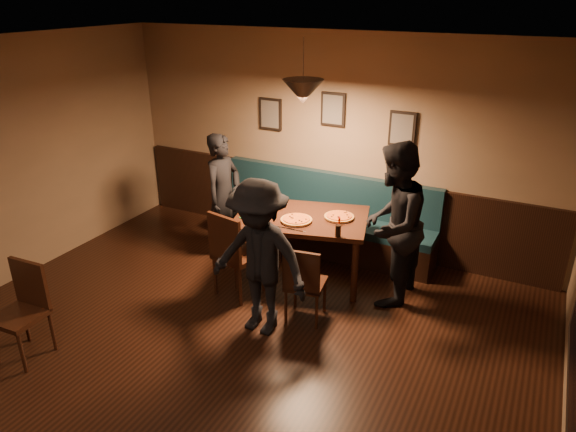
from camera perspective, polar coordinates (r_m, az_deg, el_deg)
The scene contains 24 objects.
floor at distance 4.88m, azimuth -12.51°, elevation -18.93°, with size 7.00×7.00×0.00m, color black.
ceiling at distance 3.67m, azimuth -16.43°, elevation 15.53°, with size 7.00×7.00×0.00m, color silver.
wall_back at distance 6.90m, azimuth 4.89°, elevation 7.86°, with size 6.00×6.00×0.00m, color #8C704F.
wainscot at distance 7.17m, azimuth 4.55°, elevation 0.86°, with size 5.88×0.06×1.00m, color black.
booth_bench at distance 6.94m, azimuth 3.69°, elevation 0.10°, with size 3.00×0.60×1.00m, color #0F232D, non-canonical shape.
picture_left at distance 7.18m, azimuth -1.90°, elevation 11.01°, with size 0.32×0.04×0.42m, color black.
picture_center at distance 6.77m, azimuth 4.92°, elevation 11.47°, with size 0.32×0.04×0.42m, color black.
picture_right at distance 6.53m, azimuth 12.29°, elevation 9.22°, with size 0.32×0.04×0.42m, color black.
pendant_lamp at distance 5.70m, azimuth 1.64°, elevation 13.37°, with size 0.44×0.44×0.25m, color black.
dining_table at distance 6.29m, azimuth 1.45°, elevation -3.42°, with size 1.51×0.97×0.81m, color black.
chair_near_left at distance 5.95m, azimuth -5.41°, elevation -3.98°, with size 0.46×0.46×1.03m, color black, non-canonical shape.
chair_near_right at distance 5.52m, azimuth 1.94°, elevation -7.15°, with size 0.39×0.39×0.88m, color #32180D, non-canonical shape.
diner_left at distance 6.78m, azimuth -6.99°, elevation 2.21°, with size 0.59×0.39×1.62m, color black.
diner_right at distance 5.76m, azimuth 11.29°, elevation -0.95°, with size 0.89×0.69×1.83m, color black.
diner_front at distance 5.17m, azimuth -3.16°, elevation -4.63°, with size 1.06×0.61×1.64m, color black.
pizza_a at distance 6.39m, azimuth -2.01°, elevation 1.21°, with size 0.35×0.35×0.04m, color orange.
pizza_b at distance 5.97m, azimuth 0.91°, elevation -0.42°, with size 0.36×0.36×0.04m, color orange.
pizza_c at distance 6.08m, azimuth 5.57°, elevation -0.07°, with size 0.34×0.34×0.04m, color orange.
soda_glass at distance 5.62m, azimuth 5.45°, elevation -1.61°, with size 0.06×0.06×0.13m, color black.
tabasco_bottle at distance 5.89m, azimuth 5.59°, elevation -0.51°, with size 0.03×0.03×0.11m, color #A02105.
napkin_a at distance 6.55m, azimuth -2.07°, elevation 1.63°, with size 0.15×0.15×0.01m, color #1C6B28.
napkin_b at distance 6.09m, azimuth -4.39°, elevation -0.20°, with size 0.15×0.15×0.01m, color #1C6A31.
cutlery_set at distance 5.79m, azimuth 0.18°, elevation -1.42°, with size 0.02×0.20×0.00m, color #BABABE.
cafe_chair_far at distance 5.56m, azimuth -27.21°, elevation -9.46°, with size 0.42×0.42×0.94m, color black, non-canonical shape.
Camera 1 is at (2.48, -2.67, 3.25)m, focal length 32.77 mm.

